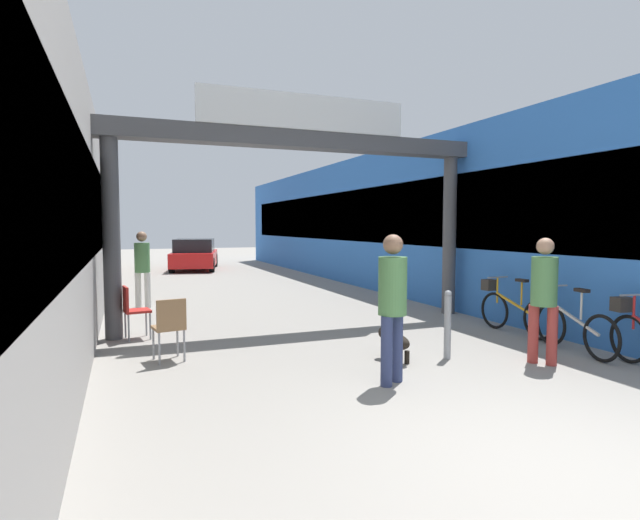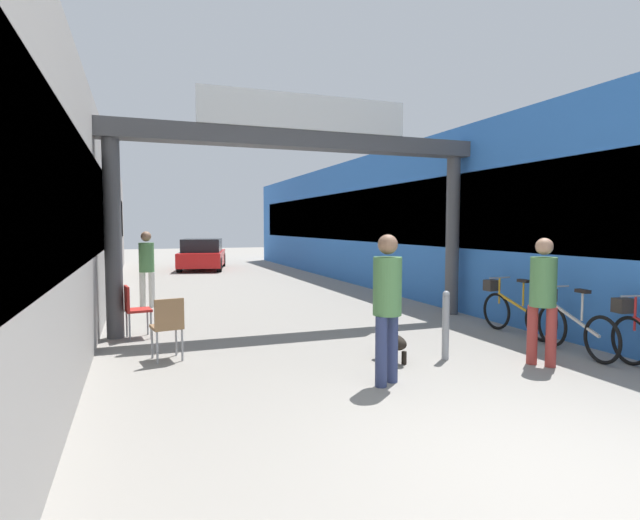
{
  "view_description": "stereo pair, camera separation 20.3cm",
  "coord_description": "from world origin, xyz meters",
  "px_view_note": "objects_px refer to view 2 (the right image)",
  "views": [
    {
      "loc": [
        -3.16,
        -2.82,
        1.89
      ],
      "look_at": [
        0.0,
        5.2,
        1.3
      ],
      "focal_mm": 28.0,
      "sensor_mm": 36.0,
      "label": 1
    },
    {
      "loc": [
        -2.97,
        -2.89,
        1.89
      ],
      "look_at": [
        0.0,
        5.2,
        1.3
      ],
      "focal_mm": 28.0,
      "sensor_mm": 36.0,
      "label": 2
    }
  ],
  "objects_px": {
    "bollard_post_metal": "(446,325)",
    "parked_car_red": "(202,254)",
    "bicycle_orange_third": "(513,309)",
    "pedestrian_companion": "(543,293)",
    "pedestrian_with_dog": "(387,298)",
    "cafe_chair_wood_nearer": "(168,323)",
    "cafe_chair_red_farther": "(133,306)",
    "pedestrian_carrying_crate": "(147,264)",
    "dog_on_leash": "(391,341)",
    "bicycle_silver_second": "(570,324)"
  },
  "relations": [
    {
      "from": "bollard_post_metal",
      "to": "parked_car_red",
      "type": "height_order",
      "value": "parked_car_red"
    },
    {
      "from": "bicycle_orange_third",
      "to": "pedestrian_companion",
      "type": "bearing_deg",
      "value": -120.96
    },
    {
      "from": "pedestrian_with_dog",
      "to": "bicycle_orange_third",
      "type": "height_order",
      "value": "pedestrian_with_dog"
    },
    {
      "from": "bicycle_orange_third",
      "to": "cafe_chair_wood_nearer",
      "type": "distance_m",
      "value": 5.79
    },
    {
      "from": "bollard_post_metal",
      "to": "cafe_chair_red_farther",
      "type": "bearing_deg",
      "value": 144.61
    },
    {
      "from": "bollard_post_metal",
      "to": "parked_car_red",
      "type": "bearing_deg",
      "value": 95.0
    },
    {
      "from": "pedestrian_with_dog",
      "to": "pedestrian_companion",
      "type": "relative_size",
      "value": 1.04
    },
    {
      "from": "pedestrian_with_dog",
      "to": "pedestrian_carrying_crate",
      "type": "distance_m",
      "value": 7.44
    },
    {
      "from": "pedestrian_with_dog",
      "to": "dog_on_leash",
      "type": "distance_m",
      "value": 1.28
    },
    {
      "from": "pedestrian_with_dog",
      "to": "pedestrian_companion",
      "type": "xyz_separation_m",
      "value": [
        2.35,
        -0.0,
        -0.04
      ]
    },
    {
      "from": "pedestrian_with_dog",
      "to": "pedestrian_carrying_crate",
      "type": "height_order",
      "value": "pedestrian_with_dog"
    },
    {
      "from": "pedestrian_carrying_crate",
      "to": "bollard_post_metal",
      "type": "bearing_deg",
      "value": -58.3
    },
    {
      "from": "pedestrian_carrying_crate",
      "to": "parked_car_red",
      "type": "relative_size",
      "value": 0.41
    },
    {
      "from": "pedestrian_companion",
      "to": "dog_on_leash",
      "type": "xyz_separation_m",
      "value": [
        -1.82,
        0.89,
        -0.71
      ]
    },
    {
      "from": "pedestrian_companion",
      "to": "cafe_chair_red_farther",
      "type": "relative_size",
      "value": 1.94
    },
    {
      "from": "pedestrian_companion",
      "to": "parked_car_red",
      "type": "relative_size",
      "value": 0.4
    },
    {
      "from": "bicycle_orange_third",
      "to": "bollard_post_metal",
      "type": "distance_m",
      "value": 2.33
    },
    {
      "from": "dog_on_leash",
      "to": "parked_car_red",
      "type": "xyz_separation_m",
      "value": [
        -0.64,
        15.98,
        0.36
      ]
    },
    {
      "from": "cafe_chair_wood_nearer",
      "to": "parked_car_red",
      "type": "height_order",
      "value": "parked_car_red"
    },
    {
      "from": "pedestrian_carrying_crate",
      "to": "bollard_post_metal",
      "type": "xyz_separation_m",
      "value": [
        3.88,
        -6.28,
        -0.52
      ]
    },
    {
      "from": "dog_on_leash",
      "to": "bicycle_orange_third",
      "type": "relative_size",
      "value": 0.38
    },
    {
      "from": "pedestrian_with_dog",
      "to": "cafe_chair_wood_nearer",
      "type": "relative_size",
      "value": 2.01
    },
    {
      "from": "bollard_post_metal",
      "to": "cafe_chair_red_farther",
      "type": "height_order",
      "value": "bollard_post_metal"
    },
    {
      "from": "dog_on_leash",
      "to": "pedestrian_companion",
      "type": "bearing_deg",
      "value": -26.02
    },
    {
      "from": "cafe_chair_wood_nearer",
      "to": "pedestrian_with_dog",
      "type": "bearing_deg",
      "value": -39.55
    },
    {
      "from": "parked_car_red",
      "to": "cafe_chair_wood_nearer",
      "type": "bearing_deg",
      "value": -98.7
    },
    {
      "from": "pedestrian_carrying_crate",
      "to": "bicycle_orange_third",
      "type": "xyz_separation_m",
      "value": [
        5.96,
        -5.24,
        -0.58
      ]
    },
    {
      "from": "bicycle_silver_second",
      "to": "bicycle_orange_third",
      "type": "xyz_separation_m",
      "value": [
        0.13,
        1.36,
        0.0
      ]
    },
    {
      "from": "pedestrian_with_dog",
      "to": "dog_on_leash",
      "type": "bearing_deg",
      "value": 59.18
    },
    {
      "from": "pedestrian_with_dog",
      "to": "bicycle_silver_second",
      "type": "bearing_deg",
      "value": 6.7
    },
    {
      "from": "pedestrian_companion",
      "to": "pedestrian_carrying_crate",
      "type": "height_order",
      "value": "pedestrian_carrying_crate"
    },
    {
      "from": "bicycle_orange_third",
      "to": "cafe_chair_wood_nearer",
      "type": "xyz_separation_m",
      "value": [
        -5.78,
        0.23,
        0.1
      ]
    },
    {
      "from": "pedestrian_with_dog",
      "to": "pedestrian_carrying_crate",
      "type": "relative_size",
      "value": 1.02
    },
    {
      "from": "pedestrian_companion",
      "to": "cafe_chair_wood_nearer",
      "type": "height_order",
      "value": "pedestrian_companion"
    },
    {
      "from": "bicycle_silver_second",
      "to": "parked_car_red",
      "type": "distance_m",
      "value": 16.82
    },
    {
      "from": "cafe_chair_wood_nearer",
      "to": "cafe_chair_red_farther",
      "type": "relative_size",
      "value": 1.0
    },
    {
      "from": "pedestrian_carrying_crate",
      "to": "dog_on_leash",
      "type": "height_order",
      "value": "pedestrian_carrying_crate"
    },
    {
      "from": "dog_on_leash",
      "to": "bicycle_orange_third",
      "type": "distance_m",
      "value": 2.99
    },
    {
      "from": "pedestrian_with_dog",
      "to": "dog_on_leash",
      "type": "relative_size",
      "value": 2.79
    },
    {
      "from": "pedestrian_carrying_crate",
      "to": "cafe_chair_red_farther",
      "type": "bearing_deg",
      "value": -94.79
    },
    {
      "from": "cafe_chair_red_farther",
      "to": "dog_on_leash",
      "type": "bearing_deg",
      "value": -39.35
    },
    {
      "from": "pedestrian_companion",
      "to": "parked_car_red",
      "type": "xyz_separation_m",
      "value": [
        -2.46,
        16.86,
        -0.35
      ]
    },
    {
      "from": "bicycle_orange_third",
      "to": "bicycle_silver_second",
      "type": "bearing_deg",
      "value": -95.51
    },
    {
      "from": "cafe_chair_wood_nearer",
      "to": "parked_car_red",
      "type": "distance_m",
      "value": 15.06
    },
    {
      "from": "cafe_chair_wood_nearer",
      "to": "bollard_post_metal",
      "type": "bearing_deg",
      "value": -18.93
    },
    {
      "from": "bicycle_orange_third",
      "to": "cafe_chair_wood_nearer",
      "type": "relative_size",
      "value": 1.9
    },
    {
      "from": "bollard_post_metal",
      "to": "parked_car_red",
      "type": "distance_m",
      "value": 16.22
    },
    {
      "from": "pedestrian_carrying_crate",
      "to": "bicycle_orange_third",
      "type": "distance_m",
      "value": 7.96
    },
    {
      "from": "dog_on_leash",
      "to": "bicycle_silver_second",
      "type": "bearing_deg",
      "value": -10.44
    },
    {
      "from": "cafe_chair_wood_nearer",
      "to": "cafe_chair_red_farther",
      "type": "height_order",
      "value": "same"
    }
  ]
}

